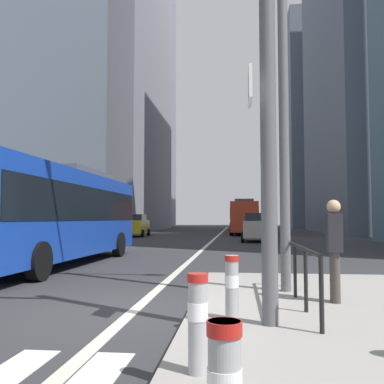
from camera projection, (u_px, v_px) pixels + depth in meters
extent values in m
plane|color=#303033|center=(210.00, 243.00, 27.24)|extent=(160.00, 160.00, 0.00)
cube|color=beige|center=(217.00, 237.00, 37.17)|extent=(0.20, 80.00, 0.01)
cube|color=gray|center=(107.00, 83.00, 58.93)|extent=(13.98, 25.94, 40.71)
cube|color=slate|center=(144.00, 104.00, 82.36)|extent=(10.15, 16.06, 47.28)
cube|color=slate|center=(372.00, 34.00, 47.82)|extent=(11.87, 22.67, 44.47)
cube|color=slate|center=(325.00, 127.00, 73.72)|extent=(13.79, 18.71, 34.84)
cube|color=#14389E|center=(55.00, 214.00, 14.39)|extent=(2.63, 10.98, 2.75)
cube|color=black|center=(55.00, 204.00, 14.41)|extent=(2.67, 10.76, 1.10)
cube|color=#4C4C51|center=(75.00, 174.00, 16.11)|extent=(1.80, 3.96, 0.30)
cylinder|color=black|center=(39.00, 261.00, 10.70)|extent=(0.31, 1.00, 1.00)
cylinder|color=black|center=(119.00, 244.00, 17.64)|extent=(0.31, 1.00, 1.00)
cylinder|color=black|center=(63.00, 244.00, 17.92)|extent=(0.31, 1.00, 1.00)
cube|color=red|center=(244.00, 217.00, 42.51)|extent=(2.66, 10.70, 2.75)
cube|color=black|center=(244.00, 214.00, 42.54)|extent=(2.69, 10.49, 1.10)
cube|color=#4C4C51|center=(244.00, 201.00, 41.02)|extent=(1.81, 3.87, 0.30)
cylinder|color=black|center=(233.00, 228.00, 45.96)|extent=(0.31, 1.00, 1.00)
cylinder|color=black|center=(256.00, 229.00, 45.68)|extent=(0.31, 1.00, 1.00)
cylinder|color=black|center=(231.00, 230.00, 39.20)|extent=(0.31, 1.00, 1.00)
cylinder|color=black|center=(258.00, 230.00, 38.91)|extent=(0.31, 1.00, 1.00)
cube|color=#198456|center=(239.00, 217.00, 60.57)|extent=(2.57, 11.70, 2.75)
cube|color=black|center=(239.00, 215.00, 60.60)|extent=(2.61, 11.47, 1.10)
cube|color=#4C4C51|center=(239.00, 206.00, 58.93)|extent=(1.78, 4.22, 0.30)
cylinder|color=black|center=(231.00, 226.00, 64.33)|extent=(0.31, 1.00, 1.00)
cylinder|color=black|center=(247.00, 226.00, 64.09)|extent=(0.31, 1.00, 1.00)
cylinder|color=black|center=(231.00, 227.00, 56.90)|extent=(0.31, 1.00, 1.00)
cylinder|color=black|center=(249.00, 227.00, 56.66)|extent=(0.31, 1.00, 1.00)
cube|color=gold|center=(135.00, 227.00, 37.28)|extent=(1.96, 4.56, 1.10)
cube|color=black|center=(136.00, 217.00, 37.48)|extent=(1.59, 2.48, 0.52)
cylinder|color=black|center=(142.00, 233.00, 35.66)|extent=(0.25, 0.65, 0.64)
cylinder|color=black|center=(121.00, 233.00, 35.78)|extent=(0.25, 0.65, 0.64)
cylinder|color=black|center=(149.00, 232.00, 38.70)|extent=(0.25, 0.65, 0.64)
cylinder|color=black|center=(129.00, 232.00, 38.82)|extent=(0.25, 0.65, 0.64)
cube|color=#B2A899|center=(256.00, 229.00, 29.08)|extent=(1.84, 4.35, 1.10)
cube|color=black|center=(256.00, 217.00, 28.98)|extent=(1.53, 2.36, 0.52)
cylinder|color=black|center=(243.00, 236.00, 30.61)|extent=(0.23, 0.64, 0.64)
cylinder|color=black|center=(268.00, 236.00, 30.39)|extent=(0.23, 0.64, 0.64)
cylinder|color=black|center=(243.00, 238.00, 27.69)|extent=(0.23, 0.64, 0.64)
cylinder|color=black|center=(271.00, 238.00, 27.48)|extent=(0.23, 0.64, 0.64)
cube|color=#232838|center=(256.00, 224.00, 51.29)|extent=(1.86, 4.18, 1.10)
cube|color=black|center=(256.00, 218.00, 51.19)|extent=(1.54, 2.27, 0.52)
cylinder|color=black|center=(248.00, 229.00, 52.73)|extent=(0.23, 0.64, 0.64)
cylinder|color=black|center=(263.00, 229.00, 52.58)|extent=(0.23, 0.64, 0.64)
cylinder|color=black|center=(249.00, 229.00, 49.93)|extent=(0.23, 0.64, 0.64)
cylinder|color=black|center=(265.00, 229.00, 49.78)|extent=(0.23, 0.64, 0.64)
cylinder|color=#515156|center=(268.00, 105.00, 5.90)|extent=(0.22, 0.22, 6.00)
cube|color=white|center=(250.00, 87.00, 5.76)|extent=(0.04, 0.60, 0.44)
cylinder|color=#56565B|center=(283.00, 91.00, 8.61)|extent=(0.20, 0.20, 8.00)
cylinder|color=white|center=(225.00, 383.00, 2.29)|extent=(0.19, 0.19, 0.16)
cylinder|color=#B21E19|center=(224.00, 328.00, 2.31)|extent=(0.20, 0.20, 0.08)
cylinder|color=#99999E|center=(198.00, 323.00, 3.94)|extent=(0.18, 0.18, 0.91)
cylinder|color=white|center=(198.00, 311.00, 3.95)|extent=(0.19, 0.19, 0.16)
cylinder|color=#B21E19|center=(198.00, 278.00, 3.97)|extent=(0.20, 0.20, 0.08)
cylinder|color=#99999E|center=(232.00, 290.00, 5.77)|extent=(0.18, 0.18, 0.92)
cylinder|color=white|center=(232.00, 281.00, 5.78)|extent=(0.19, 0.19, 0.17)
cylinder|color=#B21E19|center=(232.00, 258.00, 5.80)|extent=(0.20, 0.20, 0.08)
cylinder|color=black|center=(321.00, 295.00, 5.31)|extent=(0.06, 0.06, 0.95)
cylinder|color=black|center=(306.00, 281.00, 6.52)|extent=(0.06, 0.06, 0.95)
cylinder|color=black|center=(295.00, 271.00, 7.73)|extent=(0.06, 0.06, 0.95)
cylinder|color=black|center=(287.00, 264.00, 8.94)|extent=(0.06, 0.06, 0.95)
cylinder|color=black|center=(300.00, 247.00, 7.15)|extent=(0.06, 3.66, 0.06)
cylinder|color=#423D38|center=(336.00, 278.00, 7.20)|extent=(0.15, 0.15, 0.85)
cylinder|color=#423D38|center=(334.00, 276.00, 7.35)|extent=(0.15, 0.15, 0.85)
cube|color=#232328|center=(334.00, 233.00, 7.32)|extent=(0.27, 0.40, 0.66)
sphere|color=tan|center=(334.00, 207.00, 7.35)|extent=(0.23, 0.23, 0.23)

